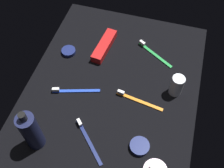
{
  "coord_description": "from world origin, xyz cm",
  "views": [
    {
      "loc": [
        -54.0,
        -15.63,
        84.99
      ],
      "look_at": [
        0.0,
        0.0,
        3.0
      ],
      "focal_mm": 43.02,
      "sensor_mm": 36.0,
      "label": 1
    }
  ],
  "objects_px": {
    "toothbrush_green": "(153,53)",
    "toothpaste_box_red": "(104,46)",
    "lotion_bottle": "(31,131)",
    "cream_tin_left": "(69,51)",
    "cream_tin_right": "(140,146)",
    "toothbrush_navy": "(88,139)",
    "toothbrush_blue": "(73,90)",
    "toothbrush_orange": "(137,100)",
    "deodorant_stick": "(177,85)"
  },
  "relations": [
    {
      "from": "toothbrush_orange",
      "to": "toothpaste_box_red",
      "type": "bearing_deg",
      "value": 41.79
    },
    {
      "from": "cream_tin_right",
      "to": "toothbrush_navy",
      "type": "bearing_deg",
      "value": 96.98
    },
    {
      "from": "toothbrush_green",
      "to": "toothbrush_orange",
      "type": "distance_m",
      "value": 0.24
    },
    {
      "from": "toothbrush_blue",
      "to": "toothbrush_orange",
      "type": "distance_m",
      "value": 0.24
    },
    {
      "from": "toothbrush_green",
      "to": "toothpaste_box_red",
      "type": "height_order",
      "value": "toothpaste_box_red"
    },
    {
      "from": "lotion_bottle",
      "to": "toothbrush_green",
      "type": "xyz_separation_m",
      "value": [
        0.49,
        -0.3,
        -0.08
      ]
    },
    {
      "from": "toothbrush_blue",
      "to": "cream_tin_right",
      "type": "height_order",
      "value": "toothbrush_blue"
    },
    {
      "from": "lotion_bottle",
      "to": "toothbrush_blue",
      "type": "relative_size",
      "value": 1.1
    },
    {
      "from": "toothbrush_green",
      "to": "toothpaste_box_red",
      "type": "xyz_separation_m",
      "value": [
        -0.03,
        0.2,
        0.01
      ]
    },
    {
      "from": "deodorant_stick",
      "to": "toothbrush_green",
      "type": "bearing_deg",
      "value": 34.93
    },
    {
      "from": "toothbrush_blue",
      "to": "toothbrush_green",
      "type": "bearing_deg",
      "value": -43.26
    },
    {
      "from": "lotion_bottle",
      "to": "toothpaste_box_red",
      "type": "xyz_separation_m",
      "value": [
        0.46,
        -0.09,
        -0.07
      ]
    },
    {
      "from": "lotion_bottle",
      "to": "toothbrush_green",
      "type": "relative_size",
      "value": 1.21
    },
    {
      "from": "toothbrush_blue",
      "to": "cream_tin_left",
      "type": "xyz_separation_m",
      "value": [
        0.18,
        0.09,
        0.0
      ]
    },
    {
      "from": "toothbrush_blue",
      "to": "cream_tin_right",
      "type": "bearing_deg",
      "value": -116.82
    },
    {
      "from": "toothpaste_box_red",
      "to": "cream_tin_right",
      "type": "xyz_separation_m",
      "value": [
        -0.39,
        -0.24,
        -0.01
      ]
    },
    {
      "from": "lotion_bottle",
      "to": "toothbrush_green",
      "type": "height_order",
      "value": "lotion_bottle"
    },
    {
      "from": "toothbrush_blue",
      "to": "toothbrush_navy",
      "type": "relative_size",
      "value": 1.28
    },
    {
      "from": "toothbrush_blue",
      "to": "toothpaste_box_red",
      "type": "height_order",
      "value": "toothpaste_box_red"
    },
    {
      "from": "deodorant_stick",
      "to": "cream_tin_left",
      "type": "xyz_separation_m",
      "value": [
        0.07,
        0.45,
        -0.04
      ]
    },
    {
      "from": "lotion_bottle",
      "to": "toothbrush_blue",
      "type": "xyz_separation_m",
      "value": [
        0.22,
        -0.04,
        -0.08
      ]
    },
    {
      "from": "lotion_bottle",
      "to": "toothbrush_orange",
      "type": "height_order",
      "value": "lotion_bottle"
    },
    {
      "from": "toothbrush_green",
      "to": "toothpaste_box_red",
      "type": "distance_m",
      "value": 0.21
    },
    {
      "from": "toothbrush_blue",
      "to": "toothbrush_green",
      "type": "height_order",
      "value": "same"
    },
    {
      "from": "cream_tin_right",
      "to": "lotion_bottle",
      "type": "bearing_deg",
      "value": 102.95
    },
    {
      "from": "toothbrush_orange",
      "to": "cream_tin_right",
      "type": "relative_size",
      "value": 2.73
    },
    {
      "from": "toothbrush_navy",
      "to": "toothbrush_green",
      "type": "distance_m",
      "value": 0.46
    },
    {
      "from": "toothpaste_box_red",
      "to": "deodorant_stick",
      "type": "bearing_deg",
      "value": -106.6
    },
    {
      "from": "lotion_bottle",
      "to": "toothbrush_orange",
      "type": "distance_m",
      "value": 0.39
    },
    {
      "from": "toothbrush_navy",
      "to": "toothpaste_box_red",
      "type": "bearing_deg",
      "value": 9.21
    },
    {
      "from": "lotion_bottle",
      "to": "toothbrush_navy",
      "type": "distance_m",
      "value": 0.19
    },
    {
      "from": "toothbrush_navy",
      "to": "toothpaste_box_red",
      "type": "relative_size",
      "value": 0.78
    },
    {
      "from": "deodorant_stick",
      "to": "toothbrush_navy",
      "type": "distance_m",
      "value": 0.37
    },
    {
      "from": "toothbrush_green",
      "to": "cream_tin_right",
      "type": "bearing_deg",
      "value": -175.01
    },
    {
      "from": "lotion_bottle",
      "to": "cream_tin_left",
      "type": "relative_size",
      "value": 3.32
    },
    {
      "from": "deodorant_stick",
      "to": "lotion_bottle",
      "type": "bearing_deg",
      "value": 128.41
    },
    {
      "from": "toothpaste_box_red",
      "to": "toothbrush_blue",
      "type": "bearing_deg",
      "value": 174.91
    },
    {
      "from": "cream_tin_left",
      "to": "lotion_bottle",
      "type": "bearing_deg",
      "value": -173.89
    },
    {
      "from": "toothbrush_navy",
      "to": "cream_tin_left",
      "type": "bearing_deg",
      "value": 30.51
    },
    {
      "from": "lotion_bottle",
      "to": "cream_tin_left",
      "type": "xyz_separation_m",
      "value": [
        0.4,
        0.04,
        -0.08
      ]
    },
    {
      "from": "toothbrush_green",
      "to": "cream_tin_left",
      "type": "relative_size",
      "value": 2.74
    },
    {
      "from": "lotion_bottle",
      "to": "toothpaste_box_red",
      "type": "relative_size",
      "value": 1.1
    },
    {
      "from": "toothbrush_navy",
      "to": "toothbrush_green",
      "type": "height_order",
      "value": "same"
    },
    {
      "from": "toothbrush_navy",
      "to": "cream_tin_left",
      "type": "height_order",
      "value": "toothbrush_navy"
    },
    {
      "from": "cream_tin_right",
      "to": "toothbrush_green",
      "type": "bearing_deg",
      "value": 4.99
    },
    {
      "from": "toothbrush_navy",
      "to": "toothbrush_orange",
      "type": "height_order",
      "value": "same"
    },
    {
      "from": "toothpaste_box_red",
      "to": "cream_tin_left",
      "type": "height_order",
      "value": "toothpaste_box_red"
    },
    {
      "from": "toothbrush_navy",
      "to": "toothpaste_box_red",
      "type": "xyz_separation_m",
      "value": [
        0.41,
        0.07,
        0.01
      ]
    },
    {
      "from": "toothpaste_box_red",
      "to": "cream_tin_left",
      "type": "distance_m",
      "value": 0.15
    },
    {
      "from": "deodorant_stick",
      "to": "toothpaste_box_red",
      "type": "relative_size",
      "value": 0.49
    }
  ]
}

